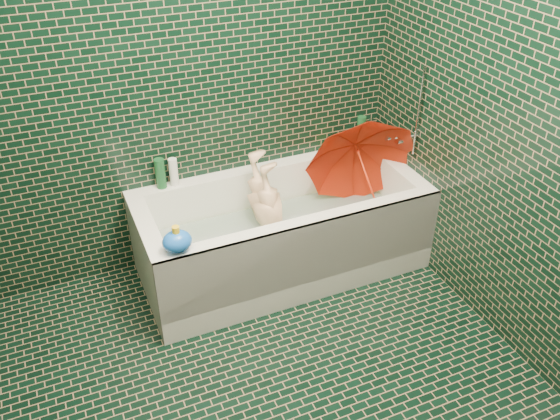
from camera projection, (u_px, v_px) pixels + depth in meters
name	position (u px, v px, depth m)	size (l,w,h in m)	color
floor	(281.00, 414.00, 2.81)	(2.80, 2.80, 0.00)	black
wall_back	(178.00, 66.00, 3.19)	(2.80, 2.80, 0.00)	black
wall_right	(557.00, 127.00, 2.55)	(2.80, 2.80, 0.00)	black
bathtub	(283.00, 240.00, 3.62)	(1.70, 0.75, 0.55)	white
bath_mat	(282.00, 246.00, 3.66)	(1.35, 0.47, 0.01)	green
water	(282.00, 227.00, 3.58)	(1.48, 0.53, 0.00)	silver
faucet	(405.00, 133.00, 3.58)	(0.18, 0.19, 0.55)	silver
child	(273.00, 224.00, 3.59)	(0.33, 0.22, 0.92)	#E8B691
umbrella	(367.00, 176.00, 3.55)	(0.66, 0.66, 0.58)	red
soap_bottle_a	(374.00, 145.00, 3.93)	(0.09, 0.10, 0.25)	white
soap_bottle_b	(366.00, 146.00, 3.93)	(0.09, 0.09, 0.20)	#5D1F75
soap_bottle_c	(364.00, 148.00, 3.90)	(0.14, 0.14, 0.18)	#154A24
bottle_right_tall	(361.00, 133.00, 3.84)	(0.06, 0.06, 0.22)	#154A24
bottle_right_pump	(372.00, 131.00, 3.92)	(0.05, 0.05, 0.16)	silver
bottle_left_tall	(160.00, 173.00, 3.44)	(0.06, 0.06, 0.18)	#154A24
bottle_left_short	(174.00, 172.00, 3.46)	(0.05, 0.05, 0.17)	white
rubber_duck	(333.00, 148.00, 3.81)	(0.12, 0.10, 0.09)	yellow
bath_toy	(177.00, 241.00, 2.93)	(0.17, 0.15, 0.15)	blue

